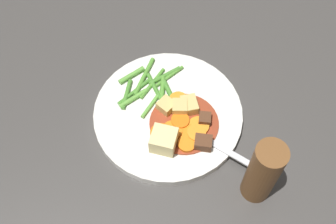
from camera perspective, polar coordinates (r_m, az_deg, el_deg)
ground_plane at (r=0.73m, az=0.00°, el=-0.63°), size 3.00×3.00×0.00m
dinner_plate at (r=0.72m, az=0.00°, el=-0.32°), size 0.25×0.25×0.02m
stew_sauce at (r=0.70m, az=2.17°, el=-1.52°), size 0.12×0.12×0.00m
carrot_slice_0 at (r=0.70m, az=4.10°, el=-1.95°), size 0.05×0.05×0.01m
carrot_slice_1 at (r=0.69m, az=-0.99°, el=-2.94°), size 0.04×0.04×0.01m
carrot_slice_2 at (r=0.69m, az=0.60°, el=-2.54°), size 0.04×0.04×0.01m
carrot_slice_3 at (r=0.68m, az=2.57°, el=-4.27°), size 0.04×0.04×0.01m
carrot_slice_4 at (r=0.69m, az=3.82°, el=-2.90°), size 0.03×0.03×0.01m
carrot_slice_5 at (r=0.72m, az=1.39°, el=1.47°), size 0.04×0.04×0.01m
carrot_slice_6 at (r=0.69m, az=2.46°, el=-2.51°), size 0.04×0.04×0.01m
carrot_slice_7 at (r=0.70m, az=1.64°, el=-1.26°), size 0.04×0.04×0.01m
potato_chunk_0 at (r=0.67m, az=-0.57°, el=-3.81°), size 0.05×0.05×0.03m
potato_chunk_1 at (r=0.71m, az=-0.11°, el=0.85°), size 0.03×0.03×0.02m
potato_chunk_2 at (r=0.71m, az=2.85°, el=0.87°), size 0.04×0.03×0.02m
potato_chunk_3 at (r=0.71m, az=1.58°, el=0.54°), size 0.03×0.03×0.02m
meat_chunk_0 at (r=0.70m, az=4.95°, el=-0.96°), size 0.03×0.03×0.02m
meat_chunk_1 at (r=0.68m, az=4.74°, el=-4.13°), size 0.03×0.04×0.02m
green_bean_0 at (r=0.74m, az=-2.33°, el=3.77°), size 0.04×0.06×0.01m
green_bean_1 at (r=0.74m, az=-0.76°, el=3.04°), size 0.05×0.03×0.01m
green_bean_2 at (r=0.72m, az=-1.91°, el=1.46°), size 0.05×0.07×0.01m
green_bean_3 at (r=0.75m, az=-0.47°, el=4.88°), size 0.01×0.06×0.01m
green_bean_4 at (r=0.74m, az=-4.48°, el=2.80°), size 0.03×0.07×0.01m
green_bean_5 at (r=0.73m, az=0.18°, el=2.67°), size 0.05×0.01×0.01m
green_bean_6 at (r=0.75m, az=0.10°, el=4.75°), size 0.02×0.06×0.01m
green_bean_7 at (r=0.73m, az=-4.69°, el=1.83°), size 0.02×0.05×0.01m
green_bean_8 at (r=0.75m, az=-4.90°, el=4.94°), size 0.02×0.05×0.01m
green_bean_9 at (r=0.75m, az=-3.22°, el=4.78°), size 0.06×0.07×0.01m
green_bean_10 at (r=0.74m, az=-1.51°, el=3.27°), size 0.07×0.01×0.01m
green_bean_11 at (r=0.73m, az=-5.56°, el=2.38°), size 0.05×0.04×0.01m
fork at (r=0.69m, az=6.22°, el=-4.30°), size 0.16×0.10×0.00m
pepper_mill at (r=0.63m, az=12.60°, el=-7.92°), size 0.05×0.05×0.13m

